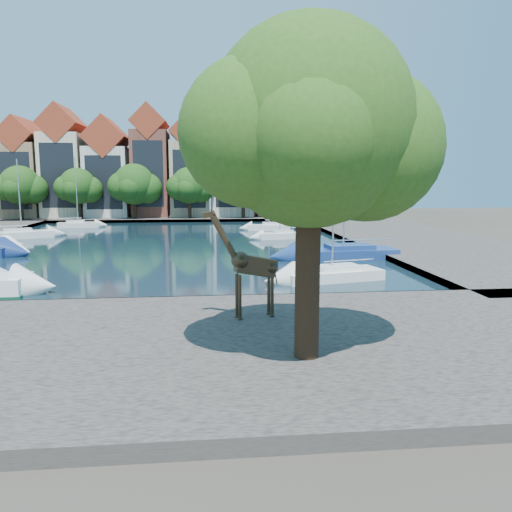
% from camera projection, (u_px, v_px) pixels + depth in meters
% --- Properties ---
extents(ground, '(160.00, 160.00, 0.00)m').
position_uv_depth(ground, '(119.00, 307.00, 24.53)').
color(ground, '#38332B').
rests_on(ground, ground).
extents(water_basin, '(38.00, 50.00, 0.08)m').
position_uv_depth(water_basin, '(161.00, 244.00, 48.12)').
color(water_basin, black).
rests_on(water_basin, ground).
extents(near_quay, '(50.00, 14.00, 0.50)m').
position_uv_depth(near_quay, '(86.00, 351.00, 17.61)').
color(near_quay, '#534D48').
rests_on(near_quay, ground).
extents(far_quay, '(60.00, 16.00, 0.50)m').
position_uv_depth(far_quay, '(178.00, 217.00, 79.55)').
color(far_quay, '#534D48').
rests_on(far_quay, ground).
extents(right_quay, '(14.00, 52.00, 0.50)m').
position_uv_depth(right_quay, '(411.00, 239.00, 50.60)').
color(right_quay, '#534D48').
rests_on(right_quay, ground).
extents(plane_tree, '(8.32, 6.40, 10.62)m').
position_uv_depth(plane_tree, '(314.00, 132.00, 15.27)').
color(plane_tree, '#332114').
rests_on(plane_tree, near_quay).
extents(townhouse_west_end, '(5.44, 9.18, 14.93)m').
position_uv_depth(townhouse_west_end, '(25.00, 172.00, 76.14)').
color(townhouse_west_end, '#957151').
rests_on(townhouse_west_end, far_quay).
extents(townhouse_west_mid, '(5.94, 9.18, 16.79)m').
position_uv_depth(townhouse_west_mid, '(65.00, 166.00, 76.61)').
color(townhouse_west_mid, beige).
rests_on(townhouse_west_mid, far_quay).
extents(townhouse_west_inner, '(6.43, 9.18, 15.15)m').
position_uv_depth(townhouse_west_inner, '(109.00, 172.00, 77.40)').
color(townhouse_west_inner, silver).
rests_on(townhouse_west_inner, far_quay).
extents(townhouse_center, '(5.44, 9.18, 16.93)m').
position_uv_depth(townhouse_center, '(151.00, 165.00, 77.89)').
color(townhouse_center, brown).
rests_on(townhouse_center, far_quay).
extents(townhouse_east_inner, '(5.94, 9.18, 15.79)m').
position_uv_depth(townhouse_east_inner, '(190.00, 170.00, 78.59)').
color(townhouse_east_inner, tan).
rests_on(townhouse_east_inner, far_quay).
extents(townhouse_east_mid, '(6.43, 9.18, 16.65)m').
position_uv_depth(townhouse_east_mid, '(231.00, 167.00, 79.19)').
color(townhouse_east_mid, beige).
rests_on(townhouse_east_mid, far_quay).
extents(townhouse_east_end, '(5.44, 9.18, 14.43)m').
position_uv_depth(townhouse_east_end, '(272.00, 174.00, 79.99)').
color(townhouse_east_end, brown).
rests_on(townhouse_east_end, far_quay).
extents(far_tree_far_west, '(7.28, 5.60, 7.68)m').
position_uv_depth(far_tree_far_west, '(21.00, 187.00, 71.18)').
color(far_tree_far_west, '#332114').
rests_on(far_tree_far_west, far_quay).
extents(far_tree_west, '(6.76, 5.20, 7.36)m').
position_uv_depth(far_tree_west, '(78.00, 187.00, 72.00)').
color(far_tree_west, '#332114').
rests_on(far_tree_west, far_quay).
extents(far_tree_mid_west, '(7.80, 6.00, 8.00)m').
position_uv_depth(far_tree_mid_west, '(135.00, 186.00, 72.77)').
color(far_tree_mid_west, '#332114').
rests_on(far_tree_mid_west, far_quay).
extents(far_tree_mid_east, '(7.02, 5.40, 7.52)m').
position_uv_depth(far_tree_mid_east, '(190.00, 187.00, 73.60)').
color(far_tree_mid_east, '#332114').
rests_on(far_tree_mid_east, far_quay).
extents(far_tree_east, '(7.54, 5.80, 7.84)m').
position_uv_depth(far_tree_east, '(244.00, 186.00, 74.39)').
color(far_tree_east, '#332114').
rests_on(far_tree_east, far_quay).
extents(far_tree_far_east, '(6.76, 5.20, 7.36)m').
position_uv_depth(far_tree_far_east, '(297.00, 187.00, 75.21)').
color(far_tree_far_east, '#332114').
rests_on(far_tree_far_east, far_quay).
extents(giraffe_statue, '(3.13, 1.09, 4.51)m').
position_uv_depth(giraffe_statue, '(250.00, 265.00, 20.59)').
color(giraffe_statue, '#372B1B').
rests_on(giraffe_statue, near_quay).
extents(sailboat_left_d, '(6.47, 4.48, 8.24)m').
position_uv_depth(sailboat_left_d, '(22.00, 233.00, 52.54)').
color(sailboat_left_d, silver).
rests_on(sailboat_left_d, water_basin).
extents(sailboat_left_e, '(5.26, 2.70, 9.03)m').
position_uv_depth(sailboat_left_e, '(78.00, 223.00, 64.08)').
color(sailboat_left_e, silver).
rests_on(sailboat_left_e, water_basin).
extents(sailboat_right_a, '(6.54, 3.53, 9.49)m').
position_uv_depth(sailboat_right_a, '(332.00, 272.00, 30.68)').
color(sailboat_right_a, silver).
rests_on(sailboat_right_a, water_basin).
extents(sailboat_right_b, '(8.42, 3.49, 12.70)m').
position_uv_depth(sailboat_right_b, '(343.00, 251.00, 39.03)').
color(sailboat_right_b, navy).
rests_on(sailboat_right_b, water_basin).
extents(sailboat_right_c, '(4.88, 2.47, 9.31)m').
position_uv_depth(sailboat_right_c, '(280.00, 234.00, 51.97)').
color(sailboat_right_c, silver).
rests_on(sailboat_right_c, water_basin).
extents(sailboat_right_d, '(5.26, 2.34, 7.31)m').
position_uv_depth(sailboat_right_d, '(269.00, 226.00, 60.69)').
color(sailboat_right_d, silver).
rests_on(sailboat_right_d, water_basin).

